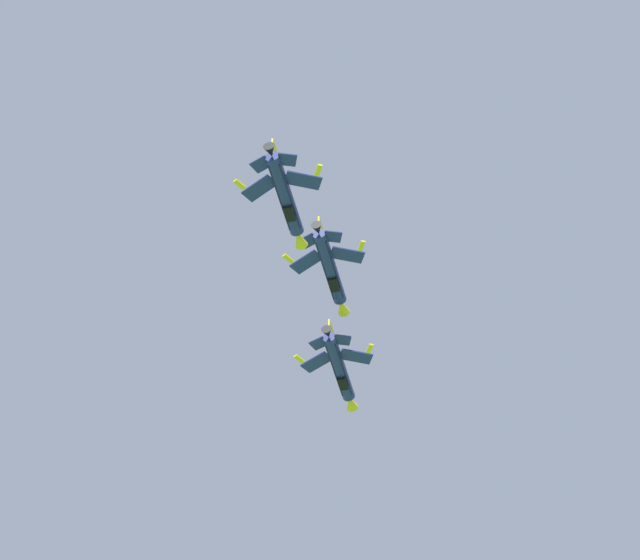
{
  "coord_description": "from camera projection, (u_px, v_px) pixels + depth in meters",
  "views": [
    {
      "loc": [
        4.78,
        -7.45,
        1.82
      ],
      "look_at": [
        16.44,
        117.85,
        129.62
      ],
      "focal_mm": 80.23,
      "sensor_mm": 36.0,
      "label": 1
    }
  ],
  "objects": [
    {
      "name": "fighter_jet_left_wing",
      "position": [
        330.0,
        269.0,
        180.61
      ],
      "size": [
        10.3,
        15.54,
        4.34
      ],
      "rotation": [
        0.0,
        -0.01,
        5.96
      ],
      "color": "navy"
    },
    {
      "name": "fighter_jet_lead",
      "position": [
        340.0,
        369.0,
        187.83
      ],
      "size": [
        10.3,
        15.54,
        4.35
      ],
      "rotation": [
        0.0,
        0.01,
        5.96
      ],
      "color": "navy"
    },
    {
      "name": "fighter_jet_right_wing",
      "position": [
        285.0,
        196.0,
        167.32
      ],
      "size": [
        10.3,
        15.54,
        4.34
      ],
      "rotation": [
        0.0,
        -0.01,
        5.96
      ],
      "color": "navy"
    }
  ]
}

